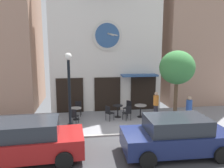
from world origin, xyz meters
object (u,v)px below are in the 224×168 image
at_px(cafe_chair_facing_wall, 128,107).
at_px(pedestrian_orange, 156,105).
at_px(street_tree, 177,68).
at_px(cafe_chair_corner, 109,112).
at_px(parked_car_red, 26,141).
at_px(cafe_table_center, 140,108).
at_px(cafe_chair_mid_row, 74,115).
at_px(cafe_chair_facing_street, 78,107).
at_px(cafe_chair_near_tree, 128,112).
at_px(parked_car_navy, 176,136).
at_px(street_lamp, 69,92).
at_px(cafe_table_near_door, 76,112).
at_px(cafe_table_center_right, 118,109).
at_px(pedestrian_blue, 189,111).

distance_m(cafe_chair_facing_wall, pedestrian_orange, 1.85).
relative_size(street_tree, cafe_chair_corner, 4.58).
bearing_deg(pedestrian_orange, parked_car_red, -148.89).
height_order(cafe_table_center, cafe_chair_mid_row, cafe_chair_mid_row).
relative_size(street_tree, cafe_chair_facing_street, 4.58).
height_order(cafe_chair_near_tree, pedestrian_orange, pedestrian_orange).
bearing_deg(parked_car_navy, pedestrian_orange, 80.77).
height_order(cafe_chair_facing_street, pedestrian_orange, pedestrian_orange).
distance_m(cafe_table_center, cafe_chair_facing_wall, 0.88).
xyz_separation_m(cafe_table_center, cafe_chair_mid_row, (-4.06, -0.74, -0.02)).
xyz_separation_m(cafe_table_center, pedestrian_orange, (0.81, -0.48, 0.31)).
height_order(street_lamp, cafe_table_center, street_lamp).
xyz_separation_m(cafe_chair_mid_row, cafe_chair_facing_street, (0.23, 1.63, 0.00)).
bearing_deg(cafe_chair_near_tree, cafe_chair_facing_street, 154.14).
bearing_deg(cafe_table_near_door, cafe_chair_facing_street, 81.07).
bearing_deg(cafe_table_center_right, cafe_chair_near_tree, -55.89).
distance_m(cafe_chair_near_tree, parked_car_navy, 4.39).
height_order(cafe_table_center, pedestrian_blue, pedestrian_blue).
xyz_separation_m(cafe_chair_facing_wall, cafe_chair_corner, (-1.37, -0.98, 0.00)).
relative_size(cafe_chair_facing_wall, parked_car_navy, 0.21).
relative_size(cafe_table_center_right, cafe_chair_facing_wall, 0.84).
bearing_deg(cafe_table_center_right, cafe_chair_mid_row, -160.99).
height_order(cafe_chair_corner, pedestrian_orange, pedestrian_orange).
bearing_deg(street_tree, cafe_chair_mid_row, 170.03).
height_order(cafe_chair_facing_street, pedestrian_blue, pedestrian_blue).
height_order(street_tree, cafe_chair_facing_street, street_tree).
bearing_deg(cafe_table_center_right, cafe_table_center, -7.15).
bearing_deg(parked_car_red, parked_car_navy, -3.51).
distance_m(cafe_table_center, parked_car_navy, 4.79).
xyz_separation_m(cafe_table_center_right, pedestrian_orange, (2.21, -0.65, 0.36)).
bearing_deg(pedestrian_blue, cafe_chair_corner, 161.02).
height_order(cafe_table_center_right, cafe_chair_mid_row, cafe_chair_mid_row).
height_order(cafe_table_center_right, cafe_chair_facing_wall, cafe_chair_facing_wall).
height_order(cafe_table_center, parked_car_navy, parked_car_navy).
xyz_separation_m(street_tree, cafe_chair_corner, (-3.49, 1.32, -2.66)).
bearing_deg(cafe_table_near_door, cafe_chair_near_tree, -11.13).
height_order(street_tree, parked_car_red, street_tree).
xyz_separation_m(cafe_table_near_door, parked_car_navy, (4.07, -4.86, 0.26)).
distance_m(cafe_table_near_door, cafe_table_center_right, 2.56).
bearing_deg(pedestrian_blue, cafe_table_center_right, 150.62).
distance_m(cafe_chair_near_tree, pedestrian_blue, 3.42).
height_order(cafe_chair_near_tree, cafe_chair_facing_street, same).
bearing_deg(cafe_table_near_door, cafe_chair_corner, -13.83).
xyz_separation_m(pedestrian_blue, parked_car_navy, (-2.09, -2.93, -0.10)).
height_order(cafe_table_center_right, cafe_chair_facing_street, cafe_chair_facing_street).
relative_size(cafe_table_center_right, cafe_table_center, 0.99).
height_order(cafe_table_center_right, parked_car_red, parked_car_red).
height_order(cafe_chair_mid_row, cafe_chair_corner, same).
xyz_separation_m(cafe_table_center_right, parked_car_navy, (1.51, -4.95, 0.26)).
bearing_deg(cafe_table_center, cafe_chair_mid_row, -169.64).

